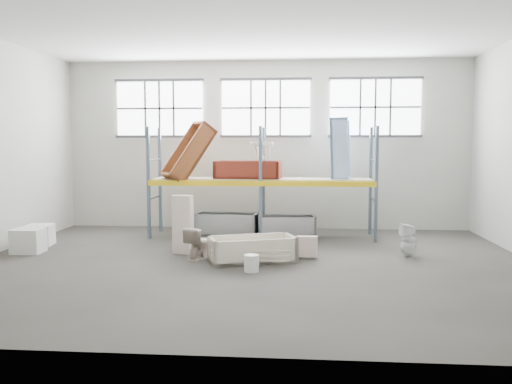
# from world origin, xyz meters

# --- Properties ---
(floor) EXTENTS (12.00, 10.00, 0.10)m
(floor) POSITION_xyz_m (0.00, 0.00, -0.05)
(floor) COLOR #47443D
(floor) RESTS_ON ground
(ceiling) EXTENTS (12.00, 10.00, 0.10)m
(ceiling) POSITION_xyz_m (0.00, 0.00, 5.05)
(ceiling) COLOR silver
(ceiling) RESTS_ON ground
(wall_back) EXTENTS (12.00, 0.10, 5.00)m
(wall_back) POSITION_xyz_m (0.00, 5.05, 2.50)
(wall_back) COLOR #B9B8AB
(wall_back) RESTS_ON ground
(wall_front) EXTENTS (12.00, 0.10, 5.00)m
(wall_front) POSITION_xyz_m (0.00, -5.05, 2.50)
(wall_front) COLOR #B7B6AA
(wall_front) RESTS_ON ground
(window_left) EXTENTS (2.60, 0.04, 1.60)m
(window_left) POSITION_xyz_m (-3.20, 4.94, 3.60)
(window_left) COLOR white
(window_left) RESTS_ON wall_back
(window_mid) EXTENTS (2.60, 0.04, 1.60)m
(window_mid) POSITION_xyz_m (0.00, 4.94, 3.60)
(window_mid) COLOR white
(window_mid) RESTS_ON wall_back
(window_right) EXTENTS (2.60, 0.04, 1.60)m
(window_right) POSITION_xyz_m (3.20, 4.94, 3.60)
(window_right) COLOR white
(window_right) RESTS_ON wall_back
(rack_upright_la) EXTENTS (0.08, 0.08, 3.00)m
(rack_upright_la) POSITION_xyz_m (-3.00, 2.90, 1.50)
(rack_upright_la) COLOR slate
(rack_upright_la) RESTS_ON floor
(rack_upright_lb) EXTENTS (0.08, 0.08, 3.00)m
(rack_upright_lb) POSITION_xyz_m (-3.00, 4.10, 1.50)
(rack_upright_lb) COLOR slate
(rack_upright_lb) RESTS_ON floor
(rack_upright_ma) EXTENTS (0.08, 0.08, 3.00)m
(rack_upright_ma) POSITION_xyz_m (0.00, 2.90, 1.50)
(rack_upright_ma) COLOR slate
(rack_upright_ma) RESTS_ON floor
(rack_upright_mb) EXTENTS (0.08, 0.08, 3.00)m
(rack_upright_mb) POSITION_xyz_m (0.00, 4.10, 1.50)
(rack_upright_mb) COLOR slate
(rack_upright_mb) RESTS_ON floor
(rack_upright_ra) EXTENTS (0.08, 0.08, 3.00)m
(rack_upright_ra) POSITION_xyz_m (3.00, 2.90, 1.50)
(rack_upright_ra) COLOR slate
(rack_upright_ra) RESTS_ON floor
(rack_upright_rb) EXTENTS (0.08, 0.08, 3.00)m
(rack_upright_rb) POSITION_xyz_m (3.00, 4.10, 1.50)
(rack_upright_rb) COLOR slate
(rack_upright_rb) RESTS_ON floor
(rack_beam_front) EXTENTS (6.00, 0.10, 0.14)m
(rack_beam_front) POSITION_xyz_m (0.00, 2.90, 1.50)
(rack_beam_front) COLOR yellow
(rack_beam_front) RESTS_ON floor
(rack_beam_back) EXTENTS (6.00, 0.10, 0.14)m
(rack_beam_back) POSITION_xyz_m (0.00, 4.10, 1.50)
(rack_beam_back) COLOR yellow
(rack_beam_back) RESTS_ON floor
(shelf_deck) EXTENTS (5.90, 1.10, 0.03)m
(shelf_deck) POSITION_xyz_m (0.00, 3.50, 1.58)
(shelf_deck) COLOR gray
(shelf_deck) RESTS_ON floor
(wet_patch) EXTENTS (1.80, 1.80, 0.00)m
(wet_patch) POSITION_xyz_m (0.00, 2.70, 0.00)
(wet_patch) COLOR black
(wet_patch) RESTS_ON floor
(bathtub_beige) EXTENTS (2.01, 1.42, 0.54)m
(bathtub_beige) POSITION_xyz_m (0.02, 0.26, 0.27)
(bathtub_beige) COLOR beige
(bathtub_beige) RESTS_ON floor
(cistern_spare) EXTENTS (0.46, 0.22, 0.43)m
(cistern_spare) POSITION_xyz_m (1.20, 0.68, 0.28)
(cistern_spare) COLOR beige
(cistern_spare) RESTS_ON bathtub_beige
(sink_in_tub) EXTENTS (0.62, 0.62, 0.17)m
(sink_in_tub) POSITION_xyz_m (0.58, 0.53, 0.16)
(sink_in_tub) COLOR #C4ABA3
(sink_in_tub) RESTS_ON bathtub_beige
(toilet_beige) EXTENTS (0.61, 0.79, 0.71)m
(toilet_beige) POSITION_xyz_m (-1.19, 0.46, 0.35)
(toilet_beige) COLOR #C3B0A1
(toilet_beige) RESTS_ON floor
(cistern_tall) EXTENTS (0.47, 0.34, 1.35)m
(cistern_tall) POSITION_xyz_m (-1.66, 1.02, 0.68)
(cistern_tall) COLOR beige
(cistern_tall) RESTS_ON floor
(toilet_white) EXTENTS (0.40, 0.40, 0.75)m
(toilet_white) POSITION_xyz_m (3.48, 1.09, 0.38)
(toilet_white) COLOR white
(toilet_white) RESTS_ON floor
(steel_tub_left) EXTENTS (1.73, 0.90, 0.61)m
(steel_tub_left) POSITION_xyz_m (-0.98, 3.63, 0.31)
(steel_tub_left) COLOR #AFB4B8
(steel_tub_left) RESTS_ON floor
(steel_tub_right) EXTENTS (1.62, 0.88, 0.57)m
(steel_tub_right) POSITION_xyz_m (0.68, 3.51, 0.29)
(steel_tub_right) COLOR #A8A9AF
(steel_tub_right) RESTS_ON floor
(rust_tub_flat) EXTENTS (1.85, 0.98, 0.50)m
(rust_tub_flat) POSITION_xyz_m (-0.39, 3.55, 1.82)
(rust_tub_flat) COLOR maroon
(rust_tub_flat) RESTS_ON shelf_deck
(rust_tub_tilted) EXTENTS (1.63, 1.46, 1.72)m
(rust_tub_tilted) POSITION_xyz_m (-2.02, 3.43, 2.29)
(rust_tub_tilted) COLOR brown
(rust_tub_tilted) RESTS_ON shelf_deck
(sink_on_shelf) EXTENTS (0.67, 0.54, 0.55)m
(sink_on_shelf) POSITION_xyz_m (0.02, 3.14, 2.09)
(sink_on_shelf) COLOR white
(sink_on_shelf) RESTS_ON rust_tub_flat
(blue_tub_upright) EXTENTS (0.64, 0.86, 1.70)m
(blue_tub_upright) POSITION_xyz_m (2.12, 3.71, 2.40)
(blue_tub_upright) COLOR #90B1DF
(blue_tub_upright) RESTS_ON shelf_deck
(bucket) EXTENTS (0.32, 0.32, 0.34)m
(bucket) POSITION_xyz_m (0.09, -0.69, 0.17)
(bucket) COLOR silver
(bucket) RESTS_ON floor
(carton_near) EXTENTS (0.68, 0.58, 0.57)m
(carton_near) POSITION_xyz_m (-5.27, 0.76, 0.28)
(carton_near) COLOR silver
(carton_near) RESTS_ON floor
(carton_far) EXTENTS (0.71, 0.71, 0.52)m
(carton_far) POSITION_xyz_m (-5.47, 1.70, 0.26)
(carton_far) COLOR silver
(carton_far) RESTS_ON floor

